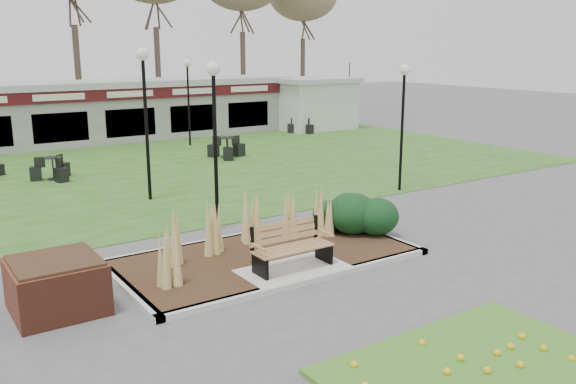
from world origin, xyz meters
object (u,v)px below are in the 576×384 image
food_pavilion (52,114)px  bistro_set_a (53,172)px  lamp_post_mid_right (144,91)px  park_bench (290,246)px  lamp_post_far_right (188,83)px  patio_umbrella (349,98)px  bistro_set_d (302,128)px  service_hut (314,103)px  lamp_post_mid_left (214,109)px  bistro_set_b (227,151)px  brick_planter (57,285)px  lamp_post_near_right (403,100)px

food_pavilion → bistro_set_a: size_ratio=17.10×
food_pavilion → lamp_post_mid_right: lamp_post_mid_right is taller
park_bench → lamp_post_far_right: size_ratio=0.43×
bistro_set_a → patio_umbrella: (17.86, 5.84, 1.29)m
food_pavilion → bistro_set_d: (11.99, -2.96, -1.19)m
service_hut → lamp_post_mid_left: 19.50m
patio_umbrella → bistro_set_d: bearing=-166.0°
food_pavilion → bistro_set_a: bearing=-103.4°
lamp_post_mid_left → bistro_set_b: (4.95, 8.75, -2.74)m
bistro_set_a → patio_umbrella: patio_umbrella is taller
bistro_set_d → patio_umbrella: size_ratio=0.59×
brick_planter → patio_umbrella: size_ratio=0.61×
service_hut → bistro_set_b: bearing=-147.1°
lamp_post_mid_left → lamp_post_mid_right: lamp_post_mid_right is taller
brick_planter → bistro_set_d: bearing=44.3°
lamp_post_mid_right → lamp_post_far_right: 10.27m
food_pavilion → lamp_post_mid_left: (0.19, -16.12, 1.56)m
lamp_post_mid_left → bistro_set_d: size_ratio=2.86×
park_bench → patio_umbrella: size_ratio=0.69×
service_hut → lamp_post_far_right: size_ratio=1.12×
service_hut → bistro_set_a: 16.48m
park_bench → lamp_post_mid_left: size_ratio=0.41×
bistro_set_b → patio_umbrella: patio_umbrella is taller
brick_planter → lamp_post_near_right: (11.38, 3.35, 2.42)m
lamp_post_far_right → bistro_set_a: size_ratio=2.73×
bistro_set_b → lamp_post_near_right: bearing=-77.4°
bistro_set_b → patio_umbrella: 12.20m
park_bench → food_pavilion: size_ratio=0.07×
food_pavilion → lamp_post_mid_right: 12.46m
brick_planter → service_hut: size_ratio=0.34×
lamp_post_far_right → bistro_set_b: size_ratio=2.47×
lamp_post_mid_right → lamp_post_near_right: bearing=-24.8°
park_bench → bistro_set_d: park_bench is taller
service_hut → bistro_set_a: size_ratio=3.06×
food_pavilion → patio_umbrella: size_ratio=9.93×
food_pavilion → lamp_post_near_right: (6.98, -15.61, 1.42)m
service_hut → bistro_set_d: service_hut is taller
lamp_post_mid_left → lamp_post_mid_right: size_ratio=0.93×
lamp_post_mid_left → patio_umbrella: lamp_post_mid_left is taller
brick_planter → bistro_set_b: 15.01m
lamp_post_near_right → lamp_post_mid_left: (-6.80, -0.51, 0.14)m
service_hut → patio_umbrella: (2.50, 0.00, 0.12)m
bistro_set_d → patio_umbrella: 4.33m
bistro_set_a → park_bench: bearing=-81.1°
lamp_post_near_right → bistro_set_d: (5.01, 12.65, -2.62)m
lamp_post_mid_right → bistro_set_a: (-1.74, 4.52, -2.98)m
lamp_post_near_right → bistro_set_d: 13.85m
bistro_set_b → lamp_post_mid_left: bearing=-119.5°
lamp_post_mid_right → patio_umbrella: 19.24m
lamp_post_mid_left → lamp_post_far_right: lamp_post_mid_left is taller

